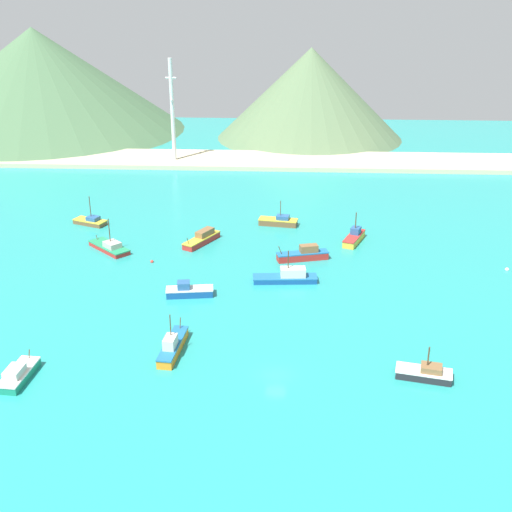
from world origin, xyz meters
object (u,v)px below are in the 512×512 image
(buoy_1, at_px, (152,262))
(fishing_boat_5, at_px, (279,221))
(fishing_boat_2, at_px, (425,373))
(fishing_boat_4, at_px, (354,237))
(fishing_boat_8, at_px, (189,291))
(fishing_boat_3, at_px, (304,255))
(fishing_boat_10, at_px, (18,374))
(buoy_0, at_px, (507,269))
(fishing_boat_1, at_px, (91,221))
(fishing_boat_12, at_px, (202,238))
(fishing_boat_7, at_px, (173,346))
(radio_tower, at_px, (172,111))
(fishing_boat_6, at_px, (110,247))
(fishing_boat_9, at_px, (287,277))

(buoy_1, bearing_deg, fishing_boat_5, 42.55)
(fishing_boat_2, height_order, buoy_1, fishing_boat_2)
(fishing_boat_4, xyz_separation_m, fishing_boat_8, (-28.65, -25.09, -0.09))
(fishing_boat_3, bearing_deg, fishing_boat_2, -68.52)
(fishing_boat_10, relative_size, buoy_0, 10.81)
(fishing_boat_2, relative_size, fishing_boat_8, 0.95)
(fishing_boat_1, relative_size, fishing_boat_12, 0.79)
(fishing_boat_3, height_order, fishing_boat_7, fishing_boat_7)
(fishing_boat_2, xyz_separation_m, fishing_boat_4, (-4.97, 47.22, 0.17))
(fishing_boat_12, bearing_deg, fishing_boat_3, -20.36)
(fishing_boat_4, height_order, buoy_0, fishing_boat_4)
(fishing_boat_5, xyz_separation_m, radio_tower, (-29.72, 47.93, 13.58))
(fishing_boat_6, height_order, buoy_1, fishing_boat_6)
(fishing_boat_2, bearing_deg, fishing_boat_8, 146.64)
(fishing_boat_2, distance_m, fishing_boat_12, 56.73)
(fishing_boat_3, bearing_deg, fishing_boat_9, -106.59)
(fishing_boat_5, height_order, fishing_boat_10, fishing_boat_5)
(fishing_boat_5, bearing_deg, radio_tower, 121.80)
(fishing_boat_5, bearing_deg, buoy_0, -27.25)
(buoy_0, bearing_deg, fishing_boat_2, -120.61)
(fishing_boat_6, bearing_deg, radio_tower, 88.42)
(fishing_boat_9, bearing_deg, fishing_boat_7, -123.15)
(fishing_boat_2, bearing_deg, fishing_boat_1, 137.32)
(fishing_boat_6, height_order, fishing_boat_12, fishing_boat_6)
(fishing_boat_3, xyz_separation_m, radio_tower, (-34.60, 65.93, 13.41))
(fishing_boat_5, xyz_separation_m, fishing_boat_8, (-13.82, -33.78, 0.01))
(fishing_boat_5, relative_size, buoy_0, 11.80)
(fishing_boat_6, distance_m, fishing_boat_9, 35.62)
(fishing_boat_8, height_order, radio_tower, radio_tower)
(fishing_boat_9, relative_size, fishing_boat_10, 1.45)
(fishing_boat_1, distance_m, buoy_0, 81.97)
(fishing_boat_3, distance_m, fishing_boat_9, 9.99)
(fishing_boat_3, relative_size, fishing_boat_5, 1.17)
(buoy_1, xyz_separation_m, radio_tower, (-7.24, 68.56, 14.31))
(fishing_boat_8, xyz_separation_m, buoy_0, (54.36, 12.90, -0.72))
(fishing_boat_7, height_order, buoy_0, fishing_boat_7)
(fishing_boat_4, distance_m, buoy_0, 28.46)
(fishing_boat_1, height_order, fishing_boat_8, fishing_boat_1)
(fishing_boat_4, distance_m, fishing_boat_7, 51.16)
(fishing_boat_1, xyz_separation_m, fishing_boat_8, (25.31, -32.20, 0.16))
(fishing_boat_4, bearing_deg, fishing_boat_8, -138.79)
(fishing_boat_1, relative_size, fishing_boat_5, 0.91)
(fishing_boat_10, bearing_deg, fishing_boat_6, 89.35)
(radio_tower, bearing_deg, buoy_0, -44.40)
(buoy_0, height_order, buoy_1, buoy_0)
(fishing_boat_3, relative_size, buoy_0, 13.85)
(fishing_boat_2, xyz_separation_m, fishing_boat_7, (-33.28, 4.60, 0.22))
(fishing_boat_4, xyz_separation_m, fishing_boat_9, (-12.80, -18.88, -0.04))
(fishing_boat_1, height_order, fishing_boat_7, fishing_boat_1)
(fishing_boat_4, height_order, fishing_boat_12, fishing_boat_4)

